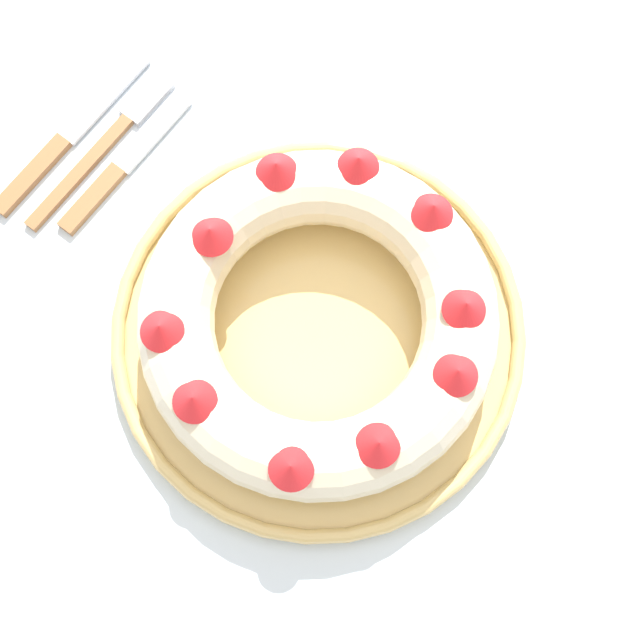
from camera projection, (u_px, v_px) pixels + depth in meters
The scene contains 7 objects.
ground_plane at pixel (324, 442), 1.49m from camera, with size 8.00×8.00×0.00m, color brown.
dining_table at pixel (326, 349), 0.87m from camera, with size 1.20×1.05×0.74m.
serving_dish at pixel (320, 333), 0.76m from camera, with size 0.36×0.36×0.02m.
bundt_cake at pixel (320, 320), 0.72m from camera, with size 0.29×0.29×0.08m.
fork at pixel (110, 139), 0.82m from camera, with size 0.02×0.19×0.01m.
serving_knife at pixel (62, 142), 0.82m from camera, with size 0.02×0.20×0.01m.
cake_knife at pixel (117, 171), 0.81m from camera, with size 0.02×0.17×0.01m.
Camera 1 is at (0.12, -0.17, 1.49)m, focal length 50.00 mm.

